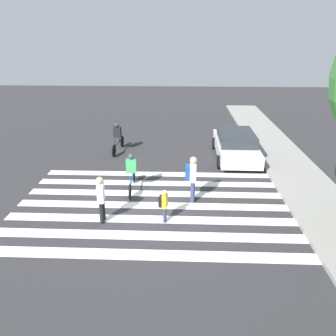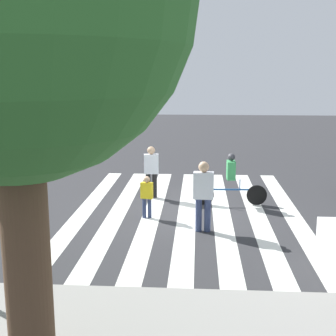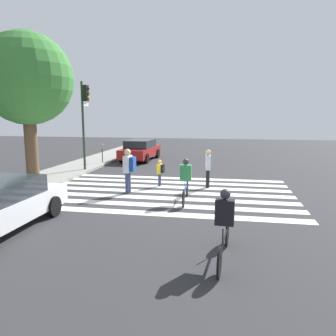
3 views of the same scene
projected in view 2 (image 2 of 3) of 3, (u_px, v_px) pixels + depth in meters
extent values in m
plane|color=#2D2D30|center=(187.00, 213.00, 13.30)|extent=(60.00, 60.00, 0.00)
cube|color=gray|center=(176.00, 329.00, 7.18)|extent=(36.00, 2.50, 0.14)
cube|color=silver|center=(292.00, 215.00, 13.11)|extent=(0.50, 10.00, 0.01)
cube|color=silver|center=(257.00, 214.00, 13.18)|extent=(0.50, 10.00, 0.01)
cube|color=silver|center=(222.00, 213.00, 13.24)|extent=(0.50, 10.00, 0.01)
cube|color=silver|center=(187.00, 213.00, 13.30)|extent=(0.50, 10.00, 0.01)
cube|color=silver|center=(153.00, 212.00, 13.36)|extent=(0.50, 10.00, 0.01)
cube|color=silver|center=(119.00, 211.00, 13.43)|extent=(0.50, 10.00, 0.01)
cube|color=silver|center=(85.00, 211.00, 13.49)|extent=(0.50, 10.00, 0.01)
cylinder|color=brown|center=(27.00, 258.00, 6.07)|extent=(0.61, 0.61, 3.17)
cylinder|color=black|center=(155.00, 186.00, 14.82)|extent=(0.15, 0.15, 0.78)
cylinder|color=black|center=(148.00, 186.00, 14.83)|extent=(0.15, 0.15, 0.78)
cube|color=silver|center=(151.00, 164.00, 14.68)|extent=(0.48, 0.25, 0.62)
sphere|color=tan|center=(151.00, 150.00, 14.59)|extent=(0.24, 0.24, 0.24)
cylinder|color=navy|center=(150.00, 208.00, 12.78)|extent=(0.10, 0.10, 0.56)
cylinder|color=navy|center=(144.00, 208.00, 12.79)|extent=(0.10, 0.10, 0.56)
cube|color=yellow|center=(147.00, 190.00, 12.68)|extent=(0.35, 0.20, 0.44)
sphere|color=tan|center=(147.00, 179.00, 12.62)|extent=(0.17, 0.17, 0.17)
cube|color=black|center=(146.00, 189.00, 12.81)|extent=(0.26, 0.16, 0.37)
cylinder|color=navy|center=(207.00, 215.00, 11.69)|extent=(0.16, 0.16, 0.85)
cylinder|color=navy|center=(199.00, 215.00, 11.71)|extent=(0.16, 0.16, 0.85)
cube|color=silver|center=(203.00, 185.00, 11.54)|extent=(0.51, 0.26, 0.67)
sphere|color=tan|center=(204.00, 167.00, 11.45)|extent=(0.27, 0.27, 0.27)
cube|color=navy|center=(203.00, 184.00, 11.74)|extent=(0.38, 0.20, 0.57)
cylinder|color=black|center=(204.00, 195.00, 14.06)|extent=(0.61, 0.06, 0.61)
cylinder|color=black|center=(257.00, 195.00, 14.02)|extent=(0.61, 0.06, 0.61)
cube|color=#1E4C8C|center=(230.00, 190.00, 14.01)|extent=(1.35, 0.09, 0.04)
cylinder|color=#1E4C8C|center=(240.00, 184.00, 13.97)|extent=(0.03, 0.03, 0.32)
cylinder|color=#1E4C8C|center=(211.00, 183.00, 13.98)|extent=(0.03, 0.03, 0.40)
cube|color=#338C4C|center=(231.00, 170.00, 13.88)|extent=(0.25, 0.41, 0.55)
sphere|color=#333338|center=(231.00, 157.00, 13.80)|extent=(0.22, 0.22, 0.22)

